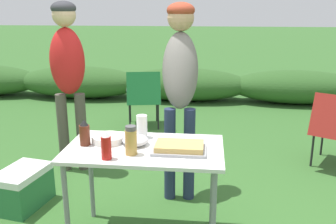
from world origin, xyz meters
TOP-DOWN VIEW (x-y plane):
  - shrub_hedge at (0.00, 4.35)m, footprint 14.40×0.90m
  - folding_table at (0.00, 0.00)m, footprint 1.10×0.64m
  - food_tray at (0.25, -0.05)m, footprint 0.37×0.24m
  - plate_stack at (-0.28, 0.07)m, footprint 0.23×0.23m
  - mixing_bowl at (-0.07, 0.04)m, footprint 0.19×0.19m
  - paper_cup_stack at (-0.05, 0.20)m, footprint 0.08×0.08m
  - bbq_sauce_bottle at (-0.43, -0.00)m, footprint 0.07×0.07m
  - spice_jar at (-0.06, -0.13)m, footprint 0.08×0.08m
  - ketchup_bottle at (-0.21, -0.23)m, footprint 0.07×0.07m
  - standing_person_in_navy_coat at (0.19, 0.80)m, footprint 0.35×0.49m
  - standing_person_with_beanie at (-0.97, 1.17)m, footprint 0.39×0.32m
  - camp_chair_green_behind_table at (-0.47, 2.64)m, footprint 0.57×0.67m
  - cooler_box at (-1.15, 0.37)m, footprint 0.40×0.53m

SIDE VIEW (x-z plane):
  - cooler_box at x=-1.15m, z-range 0.00..0.34m
  - shrub_hedge at x=0.00m, z-range 0.00..0.59m
  - camp_chair_green_behind_table at x=-0.47m, z-range 0.05..0.88m
  - folding_table at x=0.00m, z-range 0.29..1.03m
  - plate_stack at x=-0.28m, z-range 0.74..0.79m
  - food_tray at x=0.25m, z-range 0.74..0.79m
  - mixing_bowl at x=-0.07m, z-range 0.74..0.81m
  - paper_cup_stack at x=-0.05m, z-range 0.74..0.91m
  - bbq_sauce_bottle at x=-0.43m, z-range 0.74..0.92m
  - ketchup_bottle at x=-0.21m, z-range 0.74..0.93m
  - spice_jar at x=-0.06m, z-range 0.74..0.94m
  - standing_person_with_beanie at x=-0.97m, z-range 0.23..1.97m
  - standing_person_in_navy_coat at x=0.19m, z-range 0.27..1.99m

